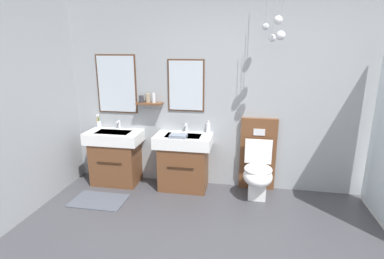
# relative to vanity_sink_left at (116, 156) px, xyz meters

# --- Properties ---
(wall_back) EXTENTS (5.07, 0.62, 2.74)m
(wall_back) POSITION_rel_vanity_sink_left_xyz_m (1.76, 0.25, 0.97)
(wall_back) COLOR #999EA3
(wall_back) RESTS_ON ground
(bath_mat) EXTENTS (0.68, 0.44, 0.01)m
(bath_mat) POSITION_rel_vanity_sink_left_xyz_m (0.00, -0.58, -0.40)
(bath_mat) COLOR #474C56
(bath_mat) RESTS_ON ground
(vanity_sink_left) EXTENTS (0.76, 0.47, 0.77)m
(vanity_sink_left) POSITION_rel_vanity_sink_left_xyz_m (0.00, 0.00, 0.00)
(vanity_sink_left) COLOR brown
(vanity_sink_left) RESTS_ON ground
(tap_on_left_sink) EXTENTS (0.03, 0.13, 0.11)m
(tap_on_left_sink) POSITION_rel_vanity_sink_left_xyz_m (0.00, 0.17, 0.43)
(tap_on_left_sink) COLOR silver
(tap_on_left_sink) RESTS_ON vanity_sink_left
(vanity_sink_right) EXTENTS (0.76, 0.47, 0.77)m
(vanity_sink_right) POSITION_rel_vanity_sink_left_xyz_m (0.99, 0.00, 0.00)
(vanity_sink_right) COLOR brown
(vanity_sink_right) RESTS_ON ground
(tap_on_right_sink) EXTENTS (0.03, 0.13, 0.11)m
(tap_on_right_sink) POSITION_rel_vanity_sink_left_xyz_m (0.99, 0.17, 0.43)
(tap_on_right_sink) COLOR silver
(tap_on_right_sink) RESTS_ON vanity_sink_right
(toilet) EXTENTS (0.48, 0.62, 1.00)m
(toilet) POSITION_rel_vanity_sink_left_xyz_m (1.99, -0.01, -0.03)
(toilet) COLOR brown
(toilet) RESTS_ON ground
(toothbrush_cup) EXTENTS (0.07, 0.07, 0.20)m
(toothbrush_cup) POSITION_rel_vanity_sink_left_xyz_m (-0.30, 0.15, 0.42)
(toothbrush_cup) COLOR silver
(toothbrush_cup) RESTS_ON vanity_sink_left
(soap_dispenser) EXTENTS (0.06, 0.06, 0.17)m
(soap_dispenser) POSITION_rel_vanity_sink_left_xyz_m (1.30, 0.16, 0.43)
(soap_dispenser) COLOR white
(soap_dispenser) RESTS_ON vanity_sink_right
(folded_hand_towel) EXTENTS (0.22, 0.16, 0.04)m
(folded_hand_towel) POSITION_rel_vanity_sink_left_xyz_m (0.95, -0.13, 0.38)
(folded_hand_towel) COLOR gray
(folded_hand_towel) RESTS_ON vanity_sink_right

